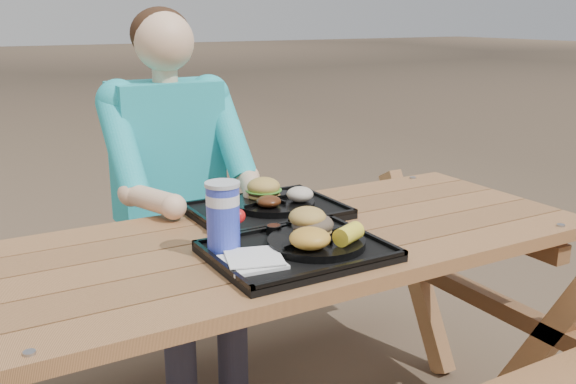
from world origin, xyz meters
TOP-DOWN VIEW (x-y plane):
  - picnic_table at (0.00, 0.00)m, footprint 1.80×1.49m
  - tray_near at (-0.06, -0.15)m, footprint 0.45×0.35m
  - tray_far at (0.04, 0.20)m, footprint 0.45×0.35m
  - plate_near at (-0.00, -0.16)m, footprint 0.26×0.26m
  - plate_far at (0.07, 0.21)m, footprint 0.26×0.26m
  - napkin_stack at (-0.21, -0.18)m, footprint 0.15×0.15m
  - soda_cup at (-0.23, -0.06)m, footprint 0.09×0.09m
  - condiment_bbq at (-0.06, -0.02)m, footprint 0.04×0.04m
  - condiment_mustard at (0.01, -0.02)m, footprint 0.05×0.05m
  - sandwich at (0.01, -0.11)m, footprint 0.11×0.11m
  - mac_cheese at (-0.06, -0.21)m, footprint 0.11×0.11m
  - corn_cob at (0.05, -0.22)m, footprint 0.11×0.11m
  - cutlery_far at (-0.12, 0.21)m, footprint 0.07×0.18m
  - burger at (0.06, 0.27)m, footprint 0.11×0.11m
  - baked_beans at (0.03, 0.16)m, footprint 0.08×0.08m
  - potato_salad at (0.14, 0.17)m, footprint 0.09×0.09m
  - diner at (-0.09, 0.71)m, footprint 0.48×0.84m

SIDE VIEW (x-z plane):
  - picnic_table at x=0.00m, z-range 0.00..0.75m
  - diner at x=-0.09m, z-range 0.00..1.28m
  - tray_near at x=-0.06m, z-range 0.75..0.77m
  - tray_far at x=0.04m, z-range 0.75..0.77m
  - cutlery_far at x=-0.12m, z-range 0.77..0.78m
  - napkin_stack at x=-0.21m, z-range 0.77..0.79m
  - plate_near at x=0.00m, z-range 0.77..0.79m
  - plate_far at x=0.07m, z-range 0.77..0.79m
  - condiment_bbq at x=-0.06m, z-range 0.77..0.80m
  - condiment_mustard at x=0.01m, z-range 0.77..0.80m
  - baked_beans at x=0.03m, z-range 0.79..0.82m
  - potato_salad at x=0.14m, z-range 0.79..0.84m
  - corn_cob at x=0.05m, z-range 0.79..0.84m
  - mac_cheese at x=-0.06m, z-range 0.79..0.84m
  - burger at x=0.06m, z-range 0.79..0.89m
  - sandwich at x=0.01m, z-range 0.79..0.90m
  - soda_cup at x=-0.23m, z-range 0.77..0.94m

